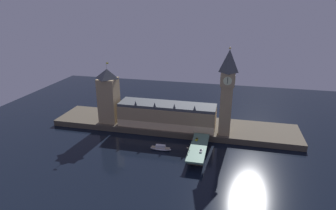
{
  "coord_description": "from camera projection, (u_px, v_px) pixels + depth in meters",
  "views": [
    {
      "loc": [
        49.3,
        -192.48,
        107.31
      ],
      "look_at": [
        -0.58,
        20.0,
        28.9
      ],
      "focal_mm": 30.0,
      "sensor_mm": 36.0,
      "label": 1
    }
  ],
  "objects": [
    {
      "name": "car_southbound_lead",
      "position": [
        201.0,
        151.0,
        202.58
      ],
      "size": [
        1.92,
        4.26,
        1.32
      ],
      "color": "white",
      "rests_on": "bridge"
    },
    {
      "name": "embankment",
      "position": [
        173.0,
        125.0,
        258.09
      ],
      "size": [
        220.0,
        42.0,
        5.15
      ],
      "color": "#4C4438",
      "rests_on": "ground_plane"
    },
    {
      "name": "car_northbound_lead",
      "position": [
        197.0,
        139.0,
        220.15
      ],
      "size": [
        1.86,
        4.72,
        1.3
      ],
      "color": "yellow",
      "rests_on": "bridge"
    },
    {
      "name": "victoria_tower",
      "position": [
        109.0,
        96.0,
        252.45
      ],
      "size": [
        16.05,
        16.05,
        55.23
      ],
      "color": "tan",
      "rests_on": "embankment"
    },
    {
      "name": "pedestrian_far_rail",
      "position": [
        193.0,
        140.0,
        217.79
      ],
      "size": [
        0.38,
        0.38,
        1.84
      ],
      "color": "black",
      "rests_on": "bridge"
    },
    {
      "name": "bridge",
      "position": [
        198.0,
        149.0,
        210.91
      ],
      "size": [
        12.48,
        46.0,
        7.02
      ],
      "color": "slate",
      "rests_on": "ground_plane"
    },
    {
      "name": "street_lamp_near",
      "position": [
        188.0,
        150.0,
        196.55
      ],
      "size": [
        1.34,
        0.6,
        6.27
      ],
      "color": "#2D3333",
      "rests_on": "bridge"
    },
    {
      "name": "parliament_hall",
      "position": [
        167.0,
        115.0,
        248.17
      ],
      "size": [
        85.19,
        23.07,
        24.36
      ],
      "color": "tan",
      "rests_on": "embankment"
    },
    {
      "name": "boat_upstream",
      "position": [
        161.0,
        148.0,
        218.73
      ],
      "size": [
        16.77,
        4.29,
        4.47
      ],
      "color": "white",
      "rests_on": "ground_plane"
    },
    {
      "name": "clock_tower",
      "position": [
        227.0,
        90.0,
        222.67
      ],
      "size": [
        11.52,
        11.63,
        71.8
      ],
      "color": "tan",
      "rests_on": "embankment"
    },
    {
      "name": "pedestrian_near_rail",
      "position": [
        189.0,
        151.0,
        202.24
      ],
      "size": [
        0.38,
        0.38,
        1.69
      ],
      "color": "black",
      "rests_on": "bridge"
    },
    {
      "name": "street_lamp_far",
      "position": [
        194.0,
        133.0,
        223.59
      ],
      "size": [
        1.34,
        0.6,
        5.95
      ],
      "color": "#2D3333",
      "rests_on": "bridge"
    },
    {
      "name": "ground_plane",
      "position": [
        163.0,
        147.0,
        223.23
      ],
      "size": [
        400.0,
        400.0,
        0.0
      ],
      "primitive_type": "plane",
      "color": "black"
    }
  ]
}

